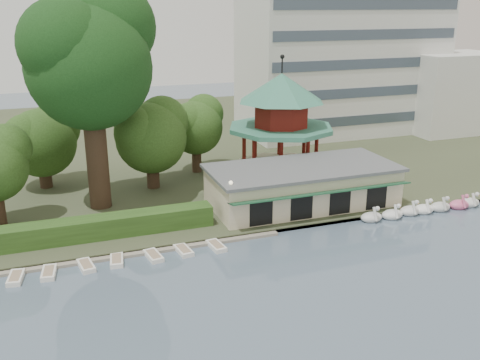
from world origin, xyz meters
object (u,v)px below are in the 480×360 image
boathouse (302,185)px  big_tree (90,55)px  pavilion (281,114)px  dock (77,260)px

boathouse → big_tree: big_tree is taller
pavilion → big_tree: (-20.84, -3.81, 7.53)m
boathouse → pavilion: pavilion is taller
big_tree → boathouse: bearing=-18.2°
dock → boathouse: 22.62m
dock → big_tree: (3.16, 10.99, 14.89)m
pavilion → boathouse: bearing=-101.3°
pavilion → big_tree: big_tree is taller
boathouse → pavilion: bearing=78.7°
dock → pavilion: size_ratio=2.52×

